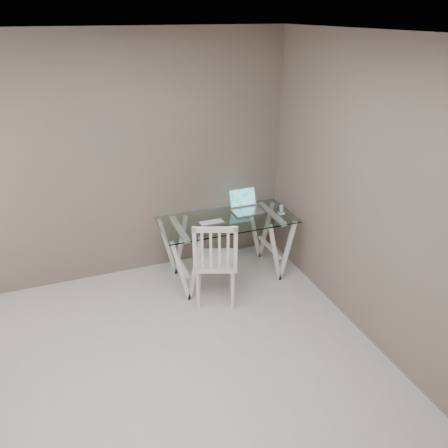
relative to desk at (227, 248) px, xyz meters
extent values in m
plane|color=#B8B5B0|center=(-1.12, -1.70, -0.38)|extent=(4.50, 4.50, 0.00)
cube|color=white|center=(-1.12, -1.70, 2.32)|extent=(4.00, 4.50, 0.02)
cube|color=#6E5F57|center=(-1.12, 0.55, 0.97)|extent=(4.00, 0.02, 2.70)
cube|color=#6E5F57|center=(0.88, -1.70, 0.97)|extent=(0.02, 4.50, 2.70)
cube|color=silver|center=(0.00, 0.00, 0.36)|extent=(1.50, 0.70, 0.01)
cube|color=white|center=(-0.55, 0.00, -0.02)|extent=(0.24, 0.62, 0.72)
cube|color=white|center=(0.55, 0.00, -0.02)|extent=(0.24, 0.62, 0.72)
cube|color=white|center=(-0.27, -0.36, 0.09)|extent=(0.57, 0.57, 0.04)
cylinder|color=white|center=(-0.50, -0.47, -0.16)|extent=(0.04, 0.04, 0.45)
cylinder|color=white|center=(-0.16, -0.59, -0.16)|extent=(0.04, 0.04, 0.45)
cylinder|color=white|center=(-0.38, -0.13, -0.16)|extent=(0.04, 0.04, 0.45)
cylinder|color=white|center=(-0.04, -0.26, -0.16)|extent=(0.04, 0.04, 0.45)
cube|color=white|center=(-0.34, -0.56, 0.34)|extent=(0.43, 0.18, 0.50)
cube|color=silver|center=(0.29, 0.10, 0.37)|extent=(0.34, 0.24, 0.02)
cube|color=#19D899|center=(0.29, 0.25, 0.48)|extent=(0.34, 0.09, 0.22)
cube|color=silver|center=(-0.19, -0.02, 0.37)|extent=(0.27, 0.12, 0.01)
ellipsoid|color=white|center=(-0.03, -0.26, 0.38)|extent=(0.12, 0.07, 0.04)
cube|color=white|center=(0.63, -0.08, 0.37)|extent=(0.06, 0.06, 0.01)
cube|color=black|center=(0.63, -0.08, 0.43)|extent=(0.05, 0.03, 0.10)
camera|label=1|loc=(-1.58, -4.07, 2.45)|focal=35.00mm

